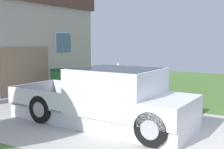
{
  "coord_description": "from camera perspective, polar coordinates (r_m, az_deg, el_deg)",
  "views": [
    {
      "loc": [
        -6.74,
        -0.49,
        2.34
      ],
      "look_at": [
        0.49,
        3.88,
        1.35
      ],
      "focal_mm": 45.97,
      "sensor_mm": 36.0,
      "label": 1
    }
  ],
  "objects": [
    {
      "name": "handbag",
      "position": [
        9.44,
        3.32,
        -6.9
      ],
      "size": [
        0.28,
        0.21,
        0.4
      ],
      "color": "tan",
      "rests_on": "ground"
    },
    {
      "name": "wheeled_trash_bin",
      "position": [
        13.27,
        -10.18,
        -1.02
      ],
      "size": [
        0.6,
        0.72,
        1.08
      ],
      "color": "#286B38",
      "rests_on": "ground"
    },
    {
      "name": "person_with_hat",
      "position": [
        9.29,
        1.27,
        -2.07
      ],
      "size": [
        0.49,
        0.49,
        1.64
      ],
      "rotation": [
        0.0,
        0.0,
        -2.18
      ],
      "color": "brown",
      "rests_on": "ground"
    },
    {
      "name": "pickup_truck",
      "position": [
        7.95,
        -0.16,
        -4.97
      ],
      "size": [
        2.13,
        5.45,
        1.61
      ],
      "rotation": [
        0.0,
        0.0,
        3.11
      ],
      "color": "silver",
      "rests_on": "ground"
    }
  ]
}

